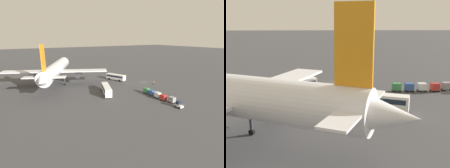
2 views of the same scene
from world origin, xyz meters
The scene contains 9 objects.
ground_plane centered at (0.00, 0.00, 0.00)m, with size 600.00×600.00×0.00m, color #424244.
shuttle_bus_near centered at (10.73, 9.42, 1.82)m, with size 10.56×6.46×3.02m.
shuttle_bus_far centered at (-6.37, 24.21, 2.02)m, with size 11.75×6.37×3.39m.
worker_person centered at (-5.27, -1.36, 0.87)m, with size 0.38×0.38×1.74m.
cargo_cart_grey centered at (-25.59, 9.81, 1.19)m, with size 2.07×1.77×2.06m.
cargo_cart_red centered at (-22.55, 10.67, 1.19)m, with size 2.07×1.77×2.06m.
cargo_cart_white centered at (-19.50, 10.38, 1.19)m, with size 2.07×1.77×2.06m.
cargo_cart_blue centered at (-16.46, 10.39, 1.19)m, with size 2.07×1.77×2.06m.
cargo_cart_green centered at (-13.42, 10.24, 1.19)m, with size 2.07×1.77×2.06m.
Camera 2 is at (2.97, 74.45, 17.45)m, focal length 45.00 mm.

